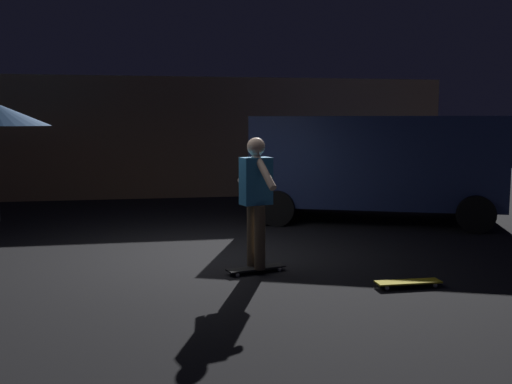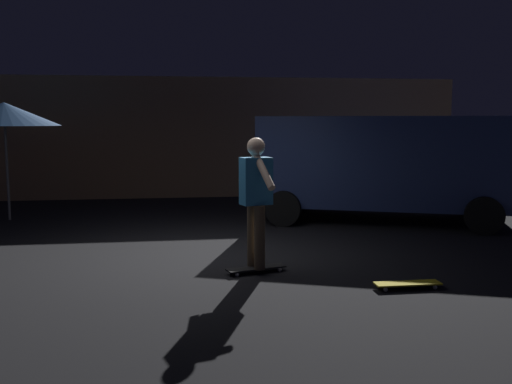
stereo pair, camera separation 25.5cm
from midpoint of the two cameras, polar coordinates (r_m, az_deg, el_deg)
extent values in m
plane|color=black|center=(8.34, -6.84, -6.52)|extent=(28.00, 28.00, 0.00)
cube|color=#AD7F56|center=(16.43, -8.36, 5.49)|extent=(13.96, 3.51, 3.03)
cube|color=navy|center=(11.46, 10.95, 3.08)|extent=(4.98, 3.46, 1.70)
cube|color=black|center=(11.65, 22.31, 4.47)|extent=(0.70, 1.65, 0.64)
cylinder|color=black|center=(12.64, 18.85, -0.68)|extent=(0.69, 0.45, 0.66)
cylinder|color=black|center=(10.70, 20.22, -2.09)|extent=(0.69, 0.45, 0.66)
cylinder|color=black|center=(12.66, 2.95, -0.30)|extent=(0.69, 0.45, 0.66)
cylinder|color=black|center=(10.72, 1.41, -1.63)|extent=(0.69, 0.45, 0.66)
cube|color=black|center=(7.52, -0.98, -7.50)|extent=(0.80, 0.41, 0.02)
sphere|color=silver|center=(7.73, 0.78, -7.36)|extent=(0.05, 0.05, 0.05)
sphere|color=silver|center=(7.58, 1.37, -7.65)|extent=(0.05, 0.05, 0.05)
sphere|color=silver|center=(7.48, -3.36, -7.86)|extent=(0.05, 0.05, 0.05)
sphere|color=silver|center=(7.33, -2.83, -8.17)|extent=(0.05, 0.05, 0.05)
cube|color=gold|center=(7.09, 13.78, -8.60)|extent=(0.78, 0.20, 0.02)
sphere|color=silver|center=(6.91, 11.75, -9.26)|extent=(0.05, 0.05, 0.05)
sphere|color=silver|center=(7.07, 11.23, -8.89)|extent=(0.05, 0.05, 0.05)
sphere|color=silver|center=(7.15, 16.27, -8.84)|extent=(0.05, 0.05, 0.05)
sphere|color=silver|center=(7.30, 15.67, -8.50)|extent=(0.05, 0.05, 0.05)
cylinder|color=brown|center=(7.52, -1.35, -4.22)|extent=(0.14, 0.14, 0.82)
cylinder|color=brown|center=(7.33, -0.62, -4.53)|extent=(0.14, 0.14, 0.82)
cube|color=#338CCC|center=(7.32, -1.00, 1.09)|extent=(0.43, 0.32, 0.60)
sphere|color=beige|center=(7.28, -1.01, 4.49)|extent=(0.23, 0.23, 0.23)
cylinder|color=beige|center=(7.50, -1.72, 2.38)|extent=(0.24, 0.55, 0.46)
cylinder|color=beige|center=(7.10, -0.24, 2.12)|extent=(0.24, 0.55, 0.46)
camera|label=1|loc=(0.13, -91.00, -0.12)|focal=40.58mm
camera|label=2|loc=(0.13, 89.00, 0.12)|focal=40.58mm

